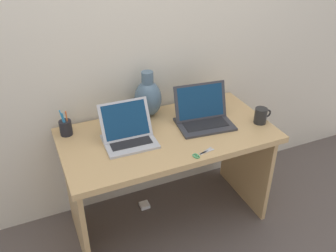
{
  "coord_description": "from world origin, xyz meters",
  "views": [
    {
      "loc": [
        -0.78,
        -1.79,
        1.97
      ],
      "look_at": [
        0.0,
        0.0,
        0.79
      ],
      "focal_mm": 38.88,
      "sensor_mm": 36.0,
      "label": 1
    }
  ],
  "objects_px": {
    "scissors": "(200,154)",
    "power_brick": "(144,205)",
    "laptop_right": "(203,114)",
    "laptop_left": "(128,132)",
    "coffee_mug": "(261,116)",
    "pen_cup": "(66,127)",
    "green_vase": "(148,98)"
  },
  "relations": [
    {
      "from": "scissors",
      "to": "power_brick",
      "type": "height_order",
      "value": "scissors"
    },
    {
      "from": "laptop_right",
      "to": "scissors",
      "type": "distance_m",
      "value": 0.38
    },
    {
      "from": "laptop_left",
      "to": "laptop_right",
      "type": "height_order",
      "value": "laptop_right"
    },
    {
      "from": "laptop_right",
      "to": "coffee_mug",
      "type": "bearing_deg",
      "value": -24.37
    },
    {
      "from": "laptop_right",
      "to": "coffee_mug",
      "type": "distance_m",
      "value": 0.38
    },
    {
      "from": "coffee_mug",
      "to": "pen_cup",
      "type": "height_order",
      "value": "pen_cup"
    },
    {
      "from": "power_brick",
      "to": "scissors",
      "type": "bearing_deg",
      "value": -67.8
    },
    {
      "from": "green_vase",
      "to": "pen_cup",
      "type": "relative_size",
      "value": 1.78
    },
    {
      "from": "laptop_right",
      "to": "power_brick",
      "type": "xyz_separation_m",
      "value": [
        -0.38,
        0.15,
        -0.79
      ]
    },
    {
      "from": "coffee_mug",
      "to": "power_brick",
      "type": "bearing_deg",
      "value": 157.28
    },
    {
      "from": "green_vase",
      "to": "coffee_mug",
      "type": "height_order",
      "value": "green_vase"
    },
    {
      "from": "laptop_left",
      "to": "green_vase",
      "type": "height_order",
      "value": "green_vase"
    },
    {
      "from": "laptop_left",
      "to": "pen_cup",
      "type": "xyz_separation_m",
      "value": [
        -0.33,
        0.21,
        -0.01
      ]
    },
    {
      "from": "coffee_mug",
      "to": "scissors",
      "type": "xyz_separation_m",
      "value": [
        -0.54,
        -0.17,
        -0.05
      ]
    },
    {
      "from": "laptop_left",
      "to": "coffee_mug",
      "type": "bearing_deg",
      "value": -9.76
    },
    {
      "from": "coffee_mug",
      "to": "scissors",
      "type": "height_order",
      "value": "coffee_mug"
    },
    {
      "from": "scissors",
      "to": "coffee_mug",
      "type": "bearing_deg",
      "value": 17.1
    },
    {
      "from": "laptop_right",
      "to": "power_brick",
      "type": "relative_size",
      "value": 5.42
    },
    {
      "from": "laptop_left",
      "to": "coffee_mug",
      "type": "height_order",
      "value": "laptop_left"
    },
    {
      "from": "pen_cup",
      "to": "laptop_left",
      "type": "bearing_deg",
      "value": -32.72
    },
    {
      "from": "laptop_left",
      "to": "green_vase",
      "type": "bearing_deg",
      "value": 47.05
    },
    {
      "from": "laptop_left",
      "to": "laptop_right",
      "type": "xyz_separation_m",
      "value": [
        0.52,
        0.01,
        0.0
      ]
    },
    {
      "from": "pen_cup",
      "to": "power_brick",
      "type": "bearing_deg",
      "value": -7.08
    },
    {
      "from": "coffee_mug",
      "to": "scissors",
      "type": "relative_size",
      "value": 0.83
    },
    {
      "from": "laptop_left",
      "to": "pen_cup",
      "type": "height_order",
      "value": "laptop_left"
    },
    {
      "from": "green_vase",
      "to": "scissors",
      "type": "height_order",
      "value": "green_vase"
    },
    {
      "from": "scissors",
      "to": "green_vase",
      "type": "bearing_deg",
      "value": 100.59
    },
    {
      "from": "green_vase",
      "to": "power_brick",
      "type": "xyz_separation_m",
      "value": [
        -0.09,
        -0.09,
        -0.86
      ]
    },
    {
      "from": "pen_cup",
      "to": "scissors",
      "type": "height_order",
      "value": "pen_cup"
    },
    {
      "from": "laptop_right",
      "to": "pen_cup",
      "type": "bearing_deg",
      "value": 166.42
    },
    {
      "from": "laptop_right",
      "to": "power_brick",
      "type": "bearing_deg",
      "value": 158.83
    },
    {
      "from": "laptop_right",
      "to": "pen_cup",
      "type": "height_order",
      "value": "laptop_right"
    }
  ]
}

